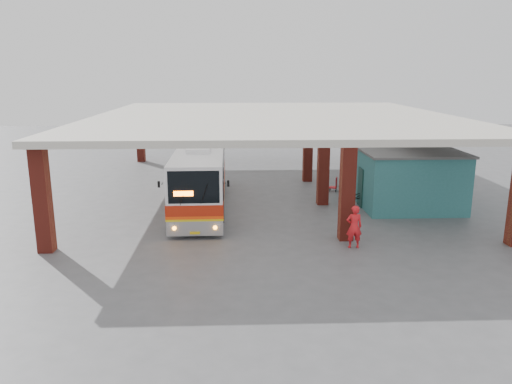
{
  "coord_description": "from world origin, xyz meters",
  "views": [
    {
      "loc": [
        -1.72,
        -23.59,
        7.15
      ],
      "look_at": [
        -0.79,
        0.0,
        1.44
      ],
      "focal_mm": 35.0,
      "sensor_mm": 36.0,
      "label": 1
    }
  ],
  "objects_px": {
    "pedestrian": "(354,227)",
    "red_chair": "(335,185)",
    "motorcycle": "(356,197)",
    "coach_bus": "(201,175)"
  },
  "relations": [
    {
      "from": "pedestrian",
      "to": "red_chair",
      "type": "bearing_deg",
      "value": -97.74
    },
    {
      "from": "motorcycle",
      "to": "red_chair",
      "type": "relative_size",
      "value": 2.39
    },
    {
      "from": "coach_bus",
      "to": "red_chair",
      "type": "distance_m",
      "value": 8.57
    },
    {
      "from": "motorcycle",
      "to": "pedestrian",
      "type": "distance_m",
      "value": 6.63
    },
    {
      "from": "coach_bus",
      "to": "red_chair",
      "type": "xyz_separation_m",
      "value": [
        7.93,
        2.98,
        -1.32
      ]
    },
    {
      "from": "motorcycle",
      "to": "red_chair",
      "type": "xyz_separation_m",
      "value": [
        -0.43,
        3.59,
        -0.15
      ]
    },
    {
      "from": "coach_bus",
      "to": "motorcycle",
      "type": "distance_m",
      "value": 8.46
    },
    {
      "from": "motorcycle",
      "to": "red_chair",
      "type": "height_order",
      "value": "motorcycle"
    },
    {
      "from": "coach_bus",
      "to": "pedestrian",
      "type": "xyz_separation_m",
      "value": [
        6.77,
        -7.03,
        -0.8
      ]
    },
    {
      "from": "red_chair",
      "to": "coach_bus",
      "type": "bearing_deg",
      "value": -141.3
    }
  ]
}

